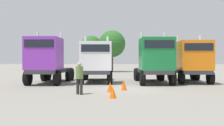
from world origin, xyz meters
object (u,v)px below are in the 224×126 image
(traffic_cone_mid, at_px, (113,92))
(semi_truck_green, at_px, (155,60))
(semi_truck_orange, at_px, (192,61))
(semi_truck_purple, at_px, (47,60))
(traffic_cone_far, at_px, (124,85))
(visitor_with_camera, at_px, (79,76))
(traffic_cone_near, at_px, (110,87))
(semi_truck_white, at_px, (96,62))

(traffic_cone_mid, bearing_deg, semi_truck_green, 65.89)
(semi_truck_green, relative_size, semi_truck_orange, 1.08)
(semi_truck_purple, bearing_deg, traffic_cone_far, 58.66)
(visitor_with_camera, relative_size, traffic_cone_near, 2.90)
(semi_truck_white, distance_m, semi_truck_green, 4.74)
(semi_truck_green, bearing_deg, semi_truck_orange, 104.89)
(semi_truck_white, relative_size, semi_truck_green, 1.01)
(visitor_with_camera, relative_size, traffic_cone_far, 2.54)
(semi_truck_white, bearing_deg, semi_truck_purple, -77.68)
(semi_truck_purple, bearing_deg, semi_truck_green, 92.60)
(semi_truck_purple, relative_size, semi_truck_white, 0.95)
(semi_truck_orange, bearing_deg, visitor_with_camera, -48.71)
(semi_truck_purple, distance_m, traffic_cone_mid, 8.74)
(semi_truck_white, bearing_deg, semi_truck_green, 76.64)
(visitor_with_camera, height_order, traffic_cone_near, visitor_with_camera)
(semi_truck_orange, height_order, traffic_cone_near, semi_truck_orange)
(semi_truck_white, relative_size, semi_truck_orange, 1.09)
(semi_truck_green, bearing_deg, traffic_cone_mid, -25.10)
(traffic_cone_far, bearing_deg, semi_truck_orange, 40.58)
(visitor_with_camera, bearing_deg, semi_truck_white, -144.36)
(semi_truck_white, bearing_deg, semi_truck_orange, 87.23)
(traffic_cone_near, relative_size, traffic_cone_far, 0.88)
(semi_truck_purple, height_order, semi_truck_green, semi_truck_purple)
(semi_truck_purple, distance_m, traffic_cone_near, 7.03)
(semi_truck_green, height_order, traffic_cone_far, semi_truck_green)
(traffic_cone_near, bearing_deg, traffic_cone_far, 46.47)
(semi_truck_orange, relative_size, traffic_cone_mid, 9.92)
(semi_truck_purple, bearing_deg, traffic_cone_near, 48.87)
(semi_truck_purple, bearing_deg, visitor_with_camera, 32.69)
(semi_truck_green, distance_m, semi_truck_orange, 3.29)
(semi_truck_green, xyz_separation_m, visitor_with_camera, (-4.97, -5.81, -0.83))
(traffic_cone_near, bearing_deg, semi_truck_white, 103.21)
(semi_truck_orange, bearing_deg, semi_truck_white, -87.68)
(semi_truck_green, distance_m, traffic_cone_mid, 7.84)
(traffic_cone_mid, height_order, traffic_cone_far, traffic_cone_far)
(semi_truck_green, relative_size, traffic_cone_near, 10.52)
(semi_truck_purple, bearing_deg, traffic_cone_mid, 38.93)
(traffic_cone_near, height_order, traffic_cone_mid, traffic_cone_near)
(traffic_cone_near, bearing_deg, traffic_cone_mid, -84.80)
(traffic_cone_near, height_order, traffic_cone_far, traffic_cone_far)
(semi_truck_green, distance_m, visitor_with_camera, 7.69)
(semi_truck_orange, height_order, traffic_cone_mid, semi_truck_orange)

